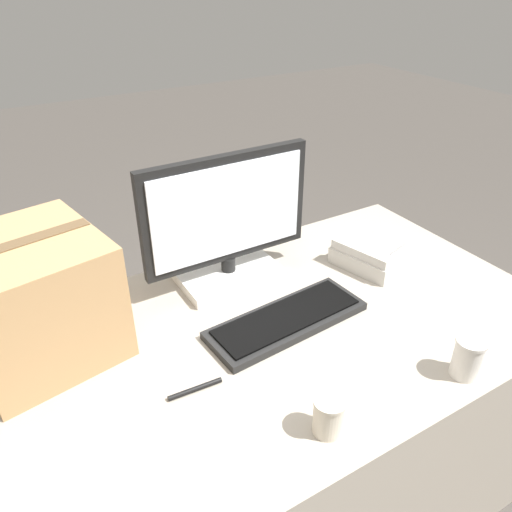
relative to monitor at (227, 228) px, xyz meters
name	(u,v)px	position (x,y,z in m)	size (l,w,h in m)	color
ground_plane	(243,510)	(-0.12, -0.28, -0.92)	(12.00, 12.00, 0.00)	#47423D
office_desk	(241,437)	(-0.12, -0.28, -0.55)	(1.80, 0.90, 0.74)	#A89E8E
monitor	(227,228)	(0.00, 0.00, 0.00)	(0.52, 0.20, 0.40)	white
keyboard	(287,320)	(0.03, -0.28, -0.17)	(0.46, 0.20, 0.03)	black
desk_phone	(372,254)	(0.45, -0.16, -0.15)	(0.25, 0.26, 0.08)	beige
paper_cup_left	(328,416)	(-0.10, -0.62, -0.13)	(0.07, 0.07, 0.09)	beige
paper_cup_right	(468,357)	(0.29, -0.66, -0.13)	(0.07, 0.07, 0.11)	white
cardboard_box	(34,299)	(-0.55, -0.05, -0.02)	(0.39, 0.40, 0.31)	tan
pen_marker	(195,389)	(-0.29, -0.38, -0.17)	(0.13, 0.02, 0.01)	black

